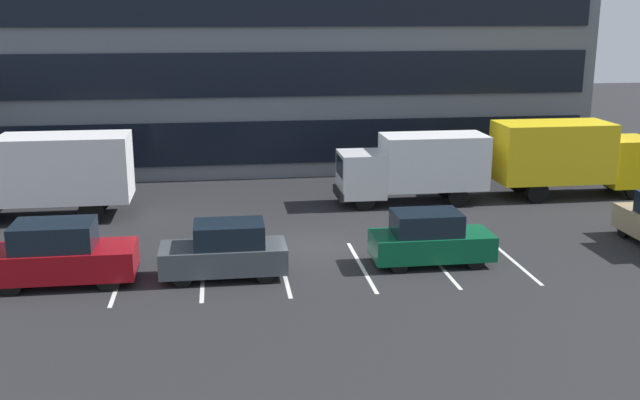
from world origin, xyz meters
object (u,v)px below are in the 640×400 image
at_px(box_truck_blue, 42,173).
at_px(suv_charcoal, 225,251).
at_px(box_truck_yellow_all, 571,155).
at_px(box_truck_white, 415,165).
at_px(suv_forest, 430,239).
at_px(suv_maroon, 61,254).

distance_m(box_truck_blue, suv_charcoal, 11.47).
distance_m(box_truck_yellow_all, suv_charcoal, 19.20).
distance_m(box_truck_white, box_truck_blue, 16.66).
bearing_deg(suv_charcoal, box_truck_yellow_all, 28.64).
bearing_deg(suv_forest, box_truck_blue, 151.75).
bearing_deg(box_truck_yellow_all, box_truck_blue, -178.20).
bearing_deg(box_truck_blue, box_truck_yellow_all, 1.80).
distance_m(box_truck_yellow_all, suv_forest, 13.04).
bearing_deg(suv_forest, box_truck_white, 78.89).
xyz_separation_m(box_truck_white, box_truck_yellow_all, (7.87, 0.33, 0.23)).
xyz_separation_m(suv_charcoal, suv_maroon, (-5.40, 0.09, 0.10)).
xyz_separation_m(box_truck_white, box_truck_blue, (-16.65, -0.44, 0.24)).
height_order(suv_forest, suv_maroon, suv_maroon).
height_order(box_truck_blue, suv_charcoal, box_truck_blue).
distance_m(suv_forest, suv_maroon, 12.68).
bearing_deg(box_truck_white, suv_forest, -101.11).
bearing_deg(box_truck_white, box_truck_blue, -178.48).
distance_m(box_truck_yellow_all, box_truck_blue, 24.53).
height_order(box_truck_yellow_all, suv_maroon, box_truck_yellow_all).
bearing_deg(suv_charcoal, suv_forest, 2.91).
bearing_deg(box_truck_blue, suv_forest, -28.25).
bearing_deg(suv_forest, suv_charcoal, -177.09).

